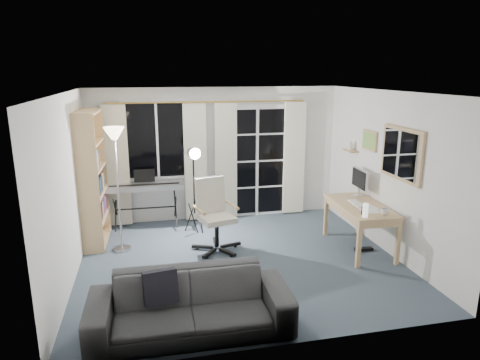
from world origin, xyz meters
name	(u,v)px	position (x,y,z in m)	size (l,w,h in m)	color
floor	(240,262)	(0.00, 0.00, -0.01)	(4.50, 4.00, 0.02)	#35414D
window	(157,140)	(-1.05, 1.97, 1.50)	(1.20, 0.08, 1.40)	white
french_door	(257,162)	(0.75, 1.97, 1.03)	(1.32, 0.09, 2.11)	white
curtains	(210,162)	(-0.14, 1.88, 1.09)	(3.60, 0.07, 2.13)	gold
bookshelf	(90,182)	(-2.13, 1.18, 1.00)	(0.37, 0.99, 2.10)	tan
torchiere_lamp	(115,152)	(-1.68, 0.79, 1.52)	(0.35, 0.35, 1.89)	#B2B2B7
keyboard_piano	(145,188)	(-1.30, 1.70, 0.72)	(1.32, 0.65, 0.96)	black
studio_light	(194,163)	(-0.49, 1.24, 1.21)	(0.31, 0.32, 1.51)	black
office_chair	(213,208)	(-0.30, 0.56, 0.65)	(0.77, 0.74, 1.11)	black
desk	(360,210)	(1.88, 0.05, 0.62)	(0.72, 1.35, 0.71)	tan
monitor	(360,180)	(2.08, 0.50, 0.98)	(0.18, 0.51, 0.44)	silver
desk_clutter	(363,219)	(1.81, -0.17, 0.56)	(0.44, 0.80, 0.90)	white
mug	(385,211)	(1.98, -0.45, 0.77)	(0.12, 0.09, 0.12)	silver
wall_mirror	(402,154)	(2.22, -0.35, 1.55)	(0.04, 0.94, 0.74)	tan
framed_print	(370,141)	(2.23, 0.55, 1.60)	(0.03, 0.42, 0.32)	tan
wall_shelf	(350,147)	(2.16, 1.05, 1.41)	(0.16, 0.30, 0.18)	tan
sofa	(190,295)	(-0.87, -1.55, 0.41)	(2.10, 0.65, 0.82)	#28282A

